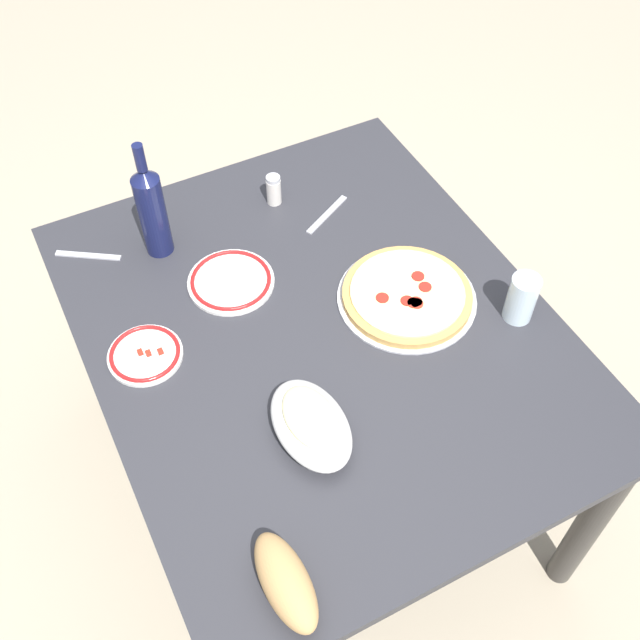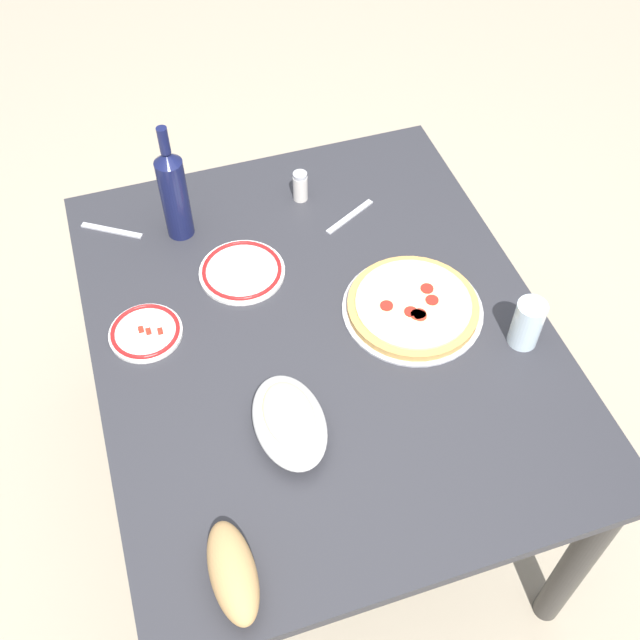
% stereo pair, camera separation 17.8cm
% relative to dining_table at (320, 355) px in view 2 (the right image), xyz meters
% --- Properties ---
extents(ground_plane, '(8.00, 8.00, 0.00)m').
position_rel_dining_table_xyz_m(ground_plane, '(0.00, 0.00, -0.63)').
color(ground_plane, tan).
rests_on(ground_plane, ground).
extents(dining_table, '(1.29, 1.06, 0.74)m').
position_rel_dining_table_xyz_m(dining_table, '(0.00, 0.00, 0.00)').
color(dining_table, '#2D2D33').
rests_on(dining_table, ground).
extents(pepperoni_pizza, '(0.34, 0.34, 0.03)m').
position_rel_dining_table_xyz_m(pepperoni_pizza, '(0.02, 0.23, 0.12)').
color(pepperoni_pizza, '#B7B7BC').
rests_on(pepperoni_pizza, dining_table).
extents(baked_pasta_dish, '(0.24, 0.15, 0.08)m').
position_rel_dining_table_xyz_m(baked_pasta_dish, '(0.25, -0.15, 0.15)').
color(baked_pasta_dish, white).
rests_on(baked_pasta_dish, dining_table).
extents(wine_bottle, '(0.07, 0.07, 0.33)m').
position_rel_dining_table_xyz_m(wine_bottle, '(-0.42, -0.25, 0.25)').
color(wine_bottle, '#141942').
rests_on(wine_bottle, dining_table).
extents(water_glass, '(0.07, 0.07, 0.13)m').
position_rel_dining_table_xyz_m(water_glass, '(0.18, 0.44, 0.17)').
color(water_glass, silver).
rests_on(water_glass, dining_table).
extents(side_plate_near, '(0.17, 0.17, 0.02)m').
position_rel_dining_table_xyz_m(side_plate_near, '(-0.11, -0.39, 0.12)').
color(side_plate_near, white).
rests_on(side_plate_near, dining_table).
extents(side_plate_far, '(0.22, 0.22, 0.02)m').
position_rel_dining_table_xyz_m(side_plate_far, '(-0.23, -0.13, 0.12)').
color(side_plate_far, white).
rests_on(side_plate_far, dining_table).
extents(bread_loaf, '(0.20, 0.09, 0.08)m').
position_rel_dining_table_xyz_m(bread_loaf, '(0.52, -0.34, 0.15)').
color(bread_loaf, tan).
rests_on(bread_loaf, dining_table).
extents(spice_shaker, '(0.04, 0.04, 0.09)m').
position_rel_dining_table_xyz_m(spice_shaker, '(-0.45, 0.09, 0.15)').
color(spice_shaker, silver).
rests_on(spice_shaker, dining_table).
extents(fork_left, '(0.09, 0.16, 0.00)m').
position_rel_dining_table_xyz_m(fork_left, '(-0.33, 0.19, 0.11)').
color(fork_left, '#B7B7BC').
rests_on(fork_left, dining_table).
extents(fork_right, '(0.11, 0.15, 0.00)m').
position_rel_dining_table_xyz_m(fork_right, '(-0.48, -0.42, 0.11)').
color(fork_right, '#B7B7BC').
rests_on(fork_right, dining_table).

